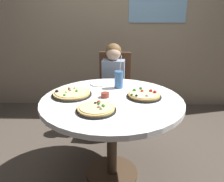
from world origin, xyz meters
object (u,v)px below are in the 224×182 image
object	(u,v)px
chair_wooden	(114,86)
soda_cup	(119,80)
sauce_bowl	(105,95)
plate_small	(100,84)
diner_child	(113,95)
pizza_pepperoni	(96,109)
dining_table	(112,110)
pizza_cheese	(72,93)
pizza_veggie	(144,95)

from	to	relation	value
chair_wooden	soda_cup	world-z (taller)	soda_cup
sauce_bowl	plate_small	distance (m)	0.35
soda_cup	diner_child	bearing A→B (deg)	97.26
chair_wooden	sauce_bowl	xyz separation A→B (m)	(-0.07, -0.94, 0.24)
pizza_pepperoni	sauce_bowl	distance (m)	0.28
dining_table	chair_wooden	world-z (taller)	chair_wooden
pizza_cheese	plate_small	bearing A→B (deg)	54.70
pizza_veggie	dining_table	bearing A→B (deg)	-170.28
diner_child	pizza_veggie	xyz separation A→B (m)	(0.28, -0.75, 0.28)
chair_wooden	diner_child	world-z (taller)	diner_child
soda_cup	plate_small	world-z (taller)	soda_cup
dining_table	pizza_pepperoni	xyz separation A→B (m)	(-0.11, -0.24, 0.12)
soda_cup	pizza_cheese	bearing A→B (deg)	-152.94
dining_table	pizza_cheese	xyz separation A→B (m)	(-0.35, 0.07, 0.12)
soda_cup	dining_table	bearing A→B (deg)	-101.79
dining_table	pizza_cheese	distance (m)	0.37
pizza_cheese	chair_wooden	bearing A→B (deg)	68.61
plate_small	soda_cup	bearing A→B (deg)	-28.43
dining_table	diner_child	xyz separation A→B (m)	(-0.01, 0.80, -0.16)
dining_table	chair_wooden	size ratio (longest dim) A/B	1.23
plate_small	dining_table	bearing A→B (deg)	-71.42
chair_wooden	pizza_cheese	distance (m)	1.00
diner_child	chair_wooden	bearing A→B (deg)	84.86
pizza_pepperoni	soda_cup	size ratio (longest dim) A/B	0.95
pizza_cheese	plate_small	distance (m)	0.38
plate_small	pizza_veggie	bearing A→B (deg)	-40.16
pizza_veggie	soda_cup	bearing A→B (deg)	131.98
sauce_bowl	chair_wooden	bearing A→B (deg)	85.98
diner_child	pizza_pepperoni	size ratio (longest dim) A/B	3.71
sauce_bowl	plate_small	world-z (taller)	sauce_bowl
pizza_veggie	sauce_bowl	distance (m)	0.33
dining_table	sauce_bowl	world-z (taller)	sauce_bowl
dining_table	soda_cup	world-z (taller)	soda_cup
sauce_bowl	dining_table	bearing A→B (deg)	-30.30
soda_cup	sauce_bowl	world-z (taller)	soda_cup
pizza_veggie	plate_small	size ratio (longest dim) A/B	1.61
pizza_veggie	pizza_pepperoni	world-z (taller)	same
pizza_veggie	pizza_cheese	world-z (taller)	same
pizza_pepperoni	sauce_bowl	xyz separation A→B (m)	(0.05, 0.27, 0.00)
sauce_bowl	pizza_cheese	bearing A→B (deg)	172.10
pizza_cheese	plate_small	world-z (taller)	pizza_cheese
diner_child	pizza_pepperoni	bearing A→B (deg)	-95.50
soda_cup	plate_small	distance (m)	0.23
chair_wooden	diner_child	xyz separation A→B (m)	(-0.02, -0.18, -0.05)
pizza_cheese	pizza_pepperoni	size ratio (longest dim) A/B	1.16
dining_table	diner_child	distance (m)	0.81
dining_table	plate_small	xyz separation A→B (m)	(-0.13, 0.38, 0.11)
chair_wooden	pizza_veggie	distance (m)	1.00
sauce_bowl	plate_small	xyz separation A→B (m)	(-0.07, 0.35, -0.02)
pizza_cheese	sauce_bowl	xyz separation A→B (m)	(0.29, -0.04, 0.00)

